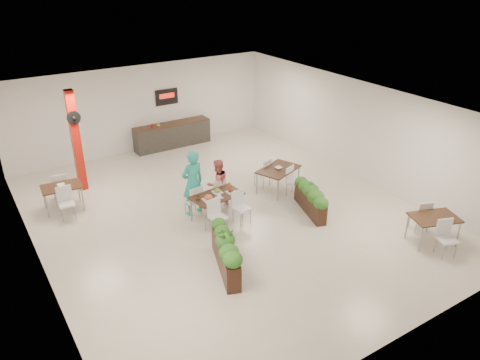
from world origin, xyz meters
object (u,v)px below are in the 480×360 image
Objects in this scene: diner_man at (193,183)px; side_table_b at (278,172)px; main_table at (217,199)px; service_counter at (172,134)px; side_table_a at (62,190)px; red_column at (76,140)px; diner_woman at (218,183)px; planter_left at (225,249)px; planter_right at (310,197)px; side_table_c at (434,221)px.

side_table_b is at bearing 171.41° from diner_man.
main_table is 1.04× the size of side_table_b.
side_table_b is (1.15, -5.28, 0.15)m from service_counter.
red_column is at bearing 55.82° from side_table_a.
diner_woman is at bearing 58.04° from main_table.
side_table_a is (-4.83, -2.92, 0.13)m from service_counter.
planter_left is at bearing 57.31° from diner_woman.
planter_right is at bearing 142.72° from diner_man.
diner_woman is 2.70m from planter_right.
service_counter is at bearing 25.00° from red_column.
main_table is 0.78m from diner_woman.
service_counter is 5.46m from diner_man.
planter_left is 1.19× the size of side_table_a.
red_column is 1.94× the size of side_table_a.
side_table_a is 0.99× the size of side_table_c.
diner_woman is at bearing 148.03° from side_table_c.
side_table_a is 6.43m from side_table_b.
side_table_b is (2.51, 0.52, 0.00)m from main_table.
diner_woman is 4.48m from side_table_a.
side_table_c is (1.59, -2.92, 0.13)m from planter_right.
service_counter reaches higher than side_table_a.
diner_man reaches higher than diner_woman.
diner_man is 0.97× the size of planter_left.
planter_right is at bearing -44.54° from red_column.
side_table_a is at bearing -35.80° from diner_woman.
side_table_b is (0.05, 1.60, 0.15)m from planter_right.
planter_right is at bearing -23.71° from main_table.
planter_left is 3.60m from planter_right.
side_table_c is (3.63, -4.65, -0.11)m from diner_woman.
side_table_b is at bearing 37.05° from planter_left.
side_table_a is at bearing -128.36° from red_column.
service_counter is 1.53× the size of planter_left.
diner_woman is at bearing -47.11° from red_column.
main_table is at bearing 114.86° from diner_man.
diner_woman reaches higher than side_table_c.
side_table_b is (5.15, -3.42, -1.00)m from red_column.
diner_man is 2.87m from planter_left.
side_table_c is (2.68, -9.80, 0.13)m from service_counter.
side_table_b is at bearing 11.75° from main_table.
red_column is 1.07× the size of service_counter.
service_counter is 8.26m from planter_left.
planter_left is 4.38m from side_table_b.
side_table_c is at bearing -49.89° from red_column.
diner_woman is (3.05, -3.28, -0.91)m from red_column.
red_column is at bearing 135.46° from planter_right.
side_table_c is at bearing -61.47° from planter_right.
planter_right reaches higher than side_table_c.
red_column is 4.57m from diner_woman.
side_table_a is 0.99× the size of side_table_b.
planter_left is (-2.35, -7.92, 0.03)m from service_counter.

